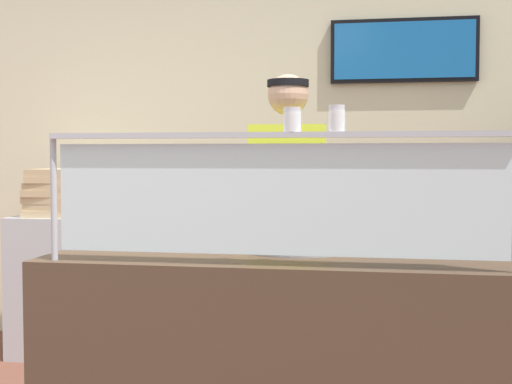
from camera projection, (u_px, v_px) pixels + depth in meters
shop_rear_unit at (326, 153)px, 4.79m from camera, size 6.26×0.13×2.70m
serving_counter at (286, 369)px, 2.79m from camera, size 1.86×0.79×0.95m
sneeze_guard at (274, 183)px, 2.41m from camera, size 1.69×0.06×0.47m
pizza_tray at (297, 246)px, 2.84m from camera, size 0.45×0.45×0.04m
pizza_server at (291, 241)px, 2.82m from camera, size 0.09×0.28×0.01m
parmesan_shaker at (292, 121)px, 2.39m from camera, size 0.06×0.06×0.09m
pepper_flake_shaker at (337, 120)px, 2.36m from camera, size 0.06×0.06×0.09m
worker_figure at (288, 221)px, 3.54m from camera, size 0.41×0.50×1.76m
prep_shelf at (71, 284)px, 4.65m from camera, size 0.70×0.55×0.94m
pizza_box_stack at (70, 192)px, 4.62m from camera, size 0.50×0.48×0.31m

